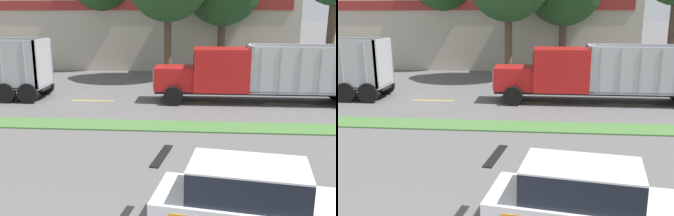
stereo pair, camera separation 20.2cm
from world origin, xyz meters
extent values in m
cube|color=#477538|center=(0.00, 11.10, 0.03)|extent=(120.00, 1.55, 0.06)
cube|color=yellow|center=(-10.07, 15.88, 0.00)|extent=(2.40, 0.14, 0.01)
cube|color=yellow|center=(-4.67, 15.88, 0.00)|extent=(2.40, 0.14, 0.01)
cube|color=yellow|center=(0.73, 15.88, 0.00)|extent=(2.40, 0.14, 0.01)
cube|color=yellow|center=(6.13, 15.88, 0.00)|extent=(2.40, 0.14, 0.01)
cube|color=black|center=(4.89, 16.18, 0.60)|extent=(12.04, 1.28, 0.18)
cube|color=red|center=(-0.06, 16.18, 1.32)|extent=(2.14, 1.92, 1.25)
cube|color=#B7B7BC|center=(-1.16, 16.18, 1.32)|extent=(0.06, 1.64, 1.06)
cube|color=red|center=(2.48, 16.18, 1.83)|extent=(2.92, 2.34, 2.27)
cube|color=black|center=(0.99, 16.18, 2.23)|extent=(0.04, 1.99, 1.02)
cylinder|color=silver|center=(4.04, 15.42, 2.56)|extent=(0.14, 0.14, 1.46)
cube|color=#B7B7BC|center=(7.43, 16.18, 0.75)|extent=(6.98, 2.34, 0.12)
cube|color=#B7B7BC|center=(4.02, 16.18, 1.95)|extent=(0.16, 2.34, 2.39)
cube|color=#B7B7BC|center=(7.43, 15.09, 1.95)|extent=(6.98, 0.16, 2.39)
cube|color=#B7B7BC|center=(7.43, 17.27, 1.95)|extent=(6.98, 0.16, 2.39)
cube|color=#A3A3A8|center=(4.44, 14.99, 1.95)|extent=(0.10, 0.04, 2.27)
cube|color=#A3A3A8|center=(5.43, 14.99, 1.95)|extent=(0.10, 0.04, 2.27)
cube|color=#A3A3A8|center=(6.43, 14.99, 1.95)|extent=(0.10, 0.04, 2.27)
cube|color=#A3A3A8|center=(7.43, 14.99, 1.95)|extent=(0.10, 0.04, 2.27)
cylinder|color=black|center=(-0.06, 15.03, 0.51)|extent=(1.03, 0.30, 1.03)
cylinder|color=black|center=(-0.06, 17.33, 0.51)|extent=(1.03, 0.30, 1.03)
cylinder|color=black|center=(9.11, 17.33, 0.51)|extent=(1.03, 0.30, 1.03)
cube|color=#ADADB2|center=(-7.48, 16.11, 2.11)|extent=(0.16, 2.35, 2.63)
cube|color=#99999E|center=(-9.36, 14.91, 2.11)|extent=(0.10, 0.04, 2.49)
cube|color=#99999E|center=(-8.05, 14.91, 2.11)|extent=(0.10, 0.04, 2.49)
cylinder|color=black|center=(-8.00, 14.95, 0.55)|extent=(1.11, 0.30, 1.11)
cylinder|color=black|center=(-8.00, 17.27, 0.55)|extent=(1.11, 0.30, 1.11)
cylinder|color=black|center=(-9.29, 14.95, 0.55)|extent=(1.11, 0.30, 1.11)
cylinder|color=black|center=(-9.29, 17.27, 0.55)|extent=(1.11, 0.30, 1.11)
cube|color=white|center=(2.53, 2.99, 0.63)|extent=(4.69, 2.37, 0.61)
cube|color=black|center=(2.27, 3.03, 1.28)|extent=(2.67, 1.86, 0.69)
cube|color=white|center=(2.27, 3.03, 1.64)|extent=(2.67, 1.86, 0.04)
cube|color=black|center=(0.42, 3.32, 1.68)|extent=(0.41, 1.38, 0.03)
cylinder|color=black|center=(4.03, 3.57, 0.33)|extent=(0.69, 0.30, 0.66)
cylinder|color=silver|center=(4.05, 3.68, 0.33)|extent=(0.46, 0.08, 0.46)
cylinder|color=black|center=(1.29, 4.00, 0.33)|extent=(0.69, 0.30, 0.66)
cylinder|color=silver|center=(1.30, 4.11, 0.33)|extent=(0.46, 0.08, 0.46)
cube|color=#BCB29E|center=(-4.75, 33.60, 2.98)|extent=(28.72, 12.00, 5.97)
cube|color=maroon|center=(-4.75, 27.55, 5.52)|extent=(27.28, 0.10, 0.80)
cylinder|color=brown|center=(-0.97, 23.03, 2.76)|extent=(0.54, 0.54, 5.52)
cylinder|color=brown|center=(3.12, 26.56, 2.62)|extent=(0.62, 0.62, 5.24)
cylinder|color=brown|center=(-6.86, 28.57, 3.11)|extent=(0.63, 0.63, 6.22)
cylinder|color=brown|center=(9.98, 21.52, 3.14)|extent=(0.56, 0.56, 6.28)
camera|label=1|loc=(1.14, -4.37, 4.68)|focal=40.00mm
camera|label=2|loc=(1.34, -4.35, 4.68)|focal=40.00mm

